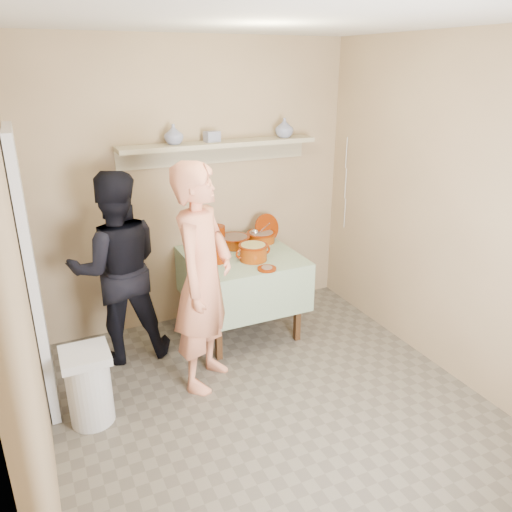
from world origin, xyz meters
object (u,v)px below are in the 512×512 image
serving_table (241,267)px  trash_bin (89,386)px  person_cook (203,279)px  cazuela_rice (253,251)px  person_helper (117,268)px

serving_table → trash_bin: bearing=-153.1°
person_cook → cazuela_rice: person_cook is taller
trash_bin → serving_table: bearing=26.9°
person_helper → trash_bin: person_helper is taller
person_cook → person_helper: size_ratio=1.09×
person_helper → cazuela_rice: 1.15m
trash_bin → person_cook: bearing=8.2°
serving_table → cazuela_rice: size_ratio=2.95×
serving_table → cazuela_rice: 0.26m
person_cook → serving_table: (0.57, 0.62, -0.23)m
person_helper → cazuela_rice: bearing=174.9°
person_helper → trash_bin: bearing=68.7°
cazuela_rice → trash_bin: (-1.51, -0.58, -0.56)m
person_cook → serving_table: bearing=-1.0°
person_helper → cazuela_rice: (1.13, -0.20, 0.04)m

